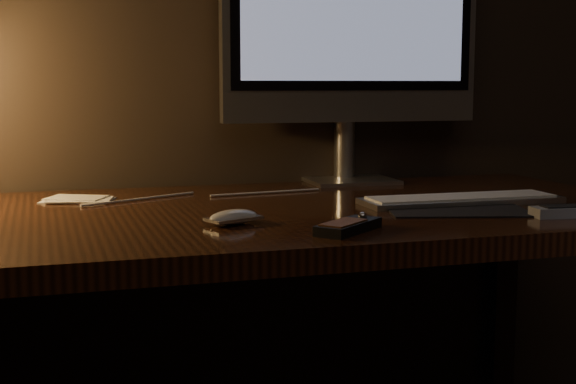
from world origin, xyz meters
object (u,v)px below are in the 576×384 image
object	(u,v)px
media_remote	(348,226)
mouse	(234,219)
monitor	(352,17)
keyboard	(461,199)
desk	(242,268)

from	to	relation	value
media_remote	mouse	bearing A→B (deg)	102.93
mouse	media_remote	distance (m)	0.20
monitor	keyboard	xyz separation A→B (m)	(0.08, -0.38, -0.38)
keyboard	mouse	xyz separation A→B (m)	(-0.48, -0.10, 0.00)
desk	media_remote	bearing A→B (deg)	-75.29
monitor	media_remote	world-z (taller)	monitor
desk	media_remote	size ratio (longest dim) A/B	11.70
mouse	media_remote	xyz separation A→B (m)	(0.16, -0.12, 0.00)
mouse	desk	bearing A→B (deg)	51.19
monitor	keyboard	size ratio (longest dim) A/B	1.63
monitor	media_remote	bearing A→B (deg)	-110.60
keyboard	media_remote	xyz separation A→B (m)	(-0.33, -0.22, 0.00)
monitor	keyboard	distance (m)	0.54
desk	media_remote	distance (m)	0.38
keyboard	media_remote	distance (m)	0.39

